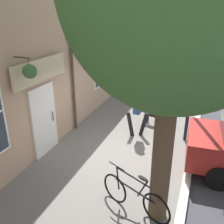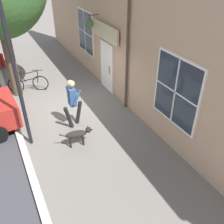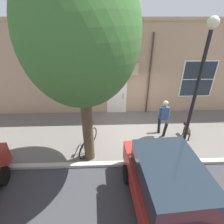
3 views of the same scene
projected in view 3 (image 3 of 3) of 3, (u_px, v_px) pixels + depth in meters
ground_plane at (135, 133)px, 8.40m from camera, size 90.00×90.00×0.00m
storefront_facade at (131, 69)px, 9.26m from camera, size 0.95×18.00×4.94m
pedestrian_walking at (164, 115)px, 7.83m from camera, size 0.73×0.55×1.77m
dog_on_leash at (187, 129)px, 7.96m from camera, size 1.08×0.37×0.63m
street_tree_by_curb at (82, 38)px, 4.86m from camera, size 3.77×3.39×6.56m
leaning_bicycle at (89, 141)px, 7.25m from camera, size 1.66×0.62×1.00m
parked_car_mid_block at (170, 195)px, 4.53m from camera, size 4.40×2.14×1.75m
street_lamp at (199, 79)px, 5.40m from camera, size 0.32×0.32×4.97m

